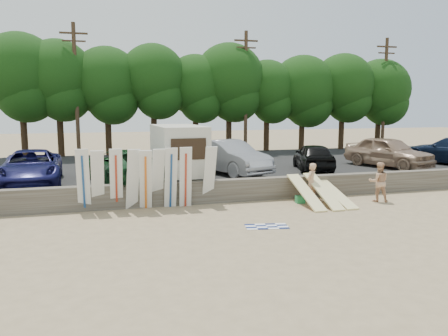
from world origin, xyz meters
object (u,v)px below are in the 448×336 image
(box_trailer, at_px, (179,150))
(beachgoer_a, at_px, (311,182))
(car_1, at_px, (123,166))
(beachgoer_b, at_px, (379,182))
(car_2, at_px, (228,157))
(car_3, at_px, (313,157))
(car_0, at_px, (31,167))
(car_4, at_px, (388,152))
(cooler, at_px, (300,199))

(box_trailer, relative_size, beachgoer_a, 2.45)
(box_trailer, distance_m, car_1, 2.69)
(box_trailer, bearing_deg, beachgoer_b, -27.44)
(car_2, bearing_deg, beachgoer_b, -66.51)
(car_1, distance_m, car_3, 10.40)
(car_0, relative_size, beachgoer_b, 3.11)
(car_0, xyz_separation_m, car_3, (14.39, 0.41, -0.02))
(car_4, relative_size, beachgoer_a, 3.05)
(beachgoer_b, relative_size, cooler, 4.67)
(car_2, bearing_deg, box_trailer, -174.13)
(car_2, bearing_deg, cooler, -89.66)
(car_0, height_order, beachgoer_b, car_0)
(car_4, height_order, cooler, car_4)
(box_trailer, xyz_separation_m, cooler, (4.79, -3.22, -2.00))
(box_trailer, distance_m, beachgoer_b, 9.23)
(car_3, relative_size, car_4, 0.84)
(car_1, bearing_deg, car_4, 167.76)
(box_trailer, relative_size, car_0, 0.76)
(car_3, distance_m, car_4, 4.76)
(car_0, distance_m, cooler, 12.22)
(car_0, xyz_separation_m, beachgoer_a, (12.03, -3.98, -0.61))
(beachgoer_a, bearing_deg, car_1, -64.25)
(car_4, xyz_separation_m, beachgoer_b, (-4.26, -5.19, -0.70))
(box_trailer, bearing_deg, car_2, 24.98)
(box_trailer, relative_size, car_1, 0.77)
(beachgoer_b, bearing_deg, car_1, 0.72)
(car_3, height_order, beachgoer_a, car_3)
(box_trailer, distance_m, car_3, 7.93)
(car_0, relative_size, cooler, 14.52)
(car_0, bearing_deg, box_trailer, -11.85)
(car_2, bearing_deg, car_3, -22.77)
(beachgoer_b, bearing_deg, car_2, -22.88)
(car_1, relative_size, beachgoer_b, 3.10)
(car_1, bearing_deg, car_0, -23.99)
(beachgoer_a, distance_m, beachgoer_b, 2.98)
(car_0, height_order, car_4, car_4)
(box_trailer, bearing_deg, car_3, 7.79)
(cooler, bearing_deg, box_trailer, 151.90)
(car_1, distance_m, car_2, 5.59)
(car_4, relative_size, cooler, 13.77)
(car_1, height_order, car_3, car_1)
(car_1, distance_m, cooler, 8.31)
(car_4, bearing_deg, car_3, 161.83)
(car_0, bearing_deg, car_1, -11.72)
(beachgoer_a, bearing_deg, car_4, 170.05)
(car_3, bearing_deg, beachgoer_b, 111.85)
(car_2, relative_size, beachgoer_a, 3.09)
(car_0, distance_m, beachgoer_a, 12.68)
(box_trailer, height_order, beachgoer_a, box_trailer)
(car_4, xyz_separation_m, cooler, (-7.74, -4.54, -1.43))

